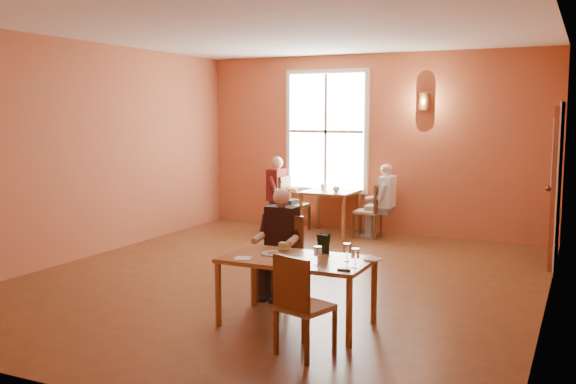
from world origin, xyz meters
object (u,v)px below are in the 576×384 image
at_px(main_table, 297,291).
at_px(second_table, 330,212).
at_px(diner_main, 278,249).
at_px(chair_diner_maroon, 295,204).
at_px(diner_white, 369,202).
at_px(diner_maroon, 293,195).
at_px(chair_diner_white, 368,210).
at_px(chair_empty, 305,304).
at_px(chair_diner_main, 279,259).

xyz_separation_m(main_table, second_table, (-1.41, 4.47, 0.04)).
height_order(diner_main, chair_diner_maroon, diner_main).
xyz_separation_m(diner_main, chair_diner_maroon, (-1.56, 3.85, -0.11)).
bearing_deg(diner_main, main_table, 128.88).
relative_size(diner_white, chair_diner_maroon, 1.24).
bearing_deg(diner_maroon, chair_diner_white, 90.00).
relative_size(diner_main, chair_empty, 1.33).
xyz_separation_m(chair_empty, chair_diner_white, (-1.15, 5.15, 0.01)).
bearing_deg(chair_empty, chair_diner_white, 120.69).
relative_size(diner_main, second_table, 1.39).
bearing_deg(diner_white, chair_empty, -167.74).
height_order(diner_main, chair_diner_white, diner_main).
distance_m(chair_diner_main, diner_maroon, 4.15).
height_order(main_table, chair_empty, chair_empty).
bearing_deg(diner_main, chair_empty, 124.39).
height_order(diner_main, second_table, diner_main).
height_order(diner_white, diner_maroon, diner_maroon).
height_order(chair_diner_main, diner_main, diner_main).
distance_m(main_table, chair_diner_main, 0.83).
bearing_deg(main_table, second_table, 107.52).
distance_m(chair_diner_white, diner_maroon, 1.34).
distance_m(main_table, chair_diner_maroon, 4.93).
bearing_deg(chair_diner_white, diner_white, -90.00).
bearing_deg(chair_diner_maroon, main_table, 24.75).
xyz_separation_m(diner_white, diner_maroon, (-1.36, 0.00, 0.03)).
bearing_deg(chair_diner_main, diner_main, 90.00).
height_order(chair_diner_white, diner_white, diner_white).
distance_m(main_table, diner_white, 4.54).
distance_m(main_table, diner_maroon, 4.95).
xyz_separation_m(chair_diner_maroon, diner_maroon, (-0.03, 0.00, 0.15)).
relative_size(chair_empty, diner_white, 0.74).
bearing_deg(chair_diner_main, chair_diner_maroon, -67.77).
bearing_deg(chair_diner_main, main_table, 127.57).
bearing_deg(chair_diner_main, diner_maroon, -67.39).
relative_size(main_table, second_table, 1.69).
height_order(main_table, diner_maroon, diner_maroon).
relative_size(diner_main, chair_diner_white, 1.31).
bearing_deg(diner_maroon, diner_main, 22.45).
bearing_deg(chair_diner_maroon, second_table, 90.00).
xyz_separation_m(diner_main, chair_empty, (0.89, -1.29, -0.14)).
xyz_separation_m(chair_diner_white, chair_diner_maroon, (-1.30, 0.00, 0.03)).
xyz_separation_m(main_table, diner_maroon, (-2.09, 4.47, 0.29)).
xyz_separation_m(second_table, diner_maroon, (-0.68, 0.00, 0.25)).
xyz_separation_m(second_table, diner_white, (0.68, 0.00, 0.22)).
bearing_deg(diner_main, chair_diner_white, -86.10).
bearing_deg(chair_diner_maroon, diner_white, 90.00).
height_order(diner_main, chair_empty, diner_main).
bearing_deg(chair_diner_maroon, diner_maroon, -90.00).
bearing_deg(chair_diner_white, chair_diner_maroon, 90.00).
bearing_deg(second_table, chair_empty, -70.74).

